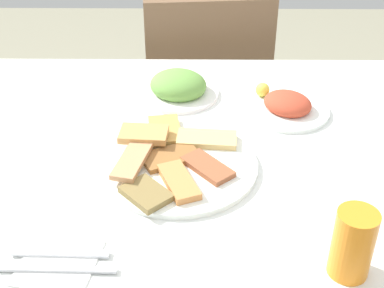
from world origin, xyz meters
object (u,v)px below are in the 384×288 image
at_px(dining_chair, 205,98).
at_px(spoon, 60,253).
at_px(fork, 56,269).
at_px(salad_plate_greens, 178,87).
at_px(soda_can, 353,244).
at_px(pide_platter, 175,161).
at_px(dining_table, 201,178).
at_px(paper_napkin, 58,262).
at_px(salad_plate_rice, 286,106).

height_order(dining_chair, spoon, dining_chair).
xyz_separation_m(dining_chair, fork, (-0.26, -1.06, 0.27)).
relative_size(salad_plate_greens, soda_can, 1.66).
relative_size(soda_can, fork, 0.61).
bearing_deg(fork, pide_platter, 58.88).
relative_size(dining_table, dining_chair, 1.29).
distance_m(paper_napkin, fork, 0.02).
relative_size(dining_table, soda_can, 9.42).
distance_m(dining_chair, salad_plate_rice, 0.64).
xyz_separation_m(salad_plate_rice, fork, (-0.44, -0.52, -0.01)).
xyz_separation_m(pide_platter, paper_napkin, (-0.18, -0.28, -0.01)).
relative_size(dining_table, pide_platter, 3.37).
relative_size(pide_platter, soda_can, 2.80).
relative_size(pide_platter, salad_plate_greens, 1.68).
distance_m(salad_plate_greens, salad_plate_rice, 0.27).
height_order(soda_can, spoon, soda_can).
height_order(dining_chair, salad_plate_greens, dining_chair).
bearing_deg(dining_chair, paper_napkin, -103.81).
height_order(dining_table, salad_plate_greens, salad_plate_greens).
bearing_deg(paper_napkin, salad_plate_rice, 48.67).
relative_size(salad_plate_greens, salad_plate_rice, 1.00).
relative_size(paper_napkin, spoon, 0.75).
height_order(salad_plate_rice, soda_can, soda_can).
distance_m(dining_table, pide_platter, 0.13).
xyz_separation_m(pide_platter, spoon, (-0.18, -0.26, -0.01)).
height_order(pide_platter, salad_plate_greens, salad_plate_greens).
height_order(dining_table, soda_can, soda_can).
bearing_deg(spoon, dining_chair, 77.29).
relative_size(pide_platter, fork, 1.71).
xyz_separation_m(fork, spoon, (0.00, 0.04, 0.00)).
bearing_deg(salad_plate_greens, paper_napkin, -107.24).
bearing_deg(salad_plate_greens, salad_plate_rice, -16.98).
relative_size(dining_chair, salad_plate_rice, 4.42).
height_order(dining_chair, paper_napkin, dining_chair).
bearing_deg(dining_table, soda_can, -56.38).
bearing_deg(dining_chair, pide_platter, -95.48).
distance_m(pide_platter, salad_plate_rice, 0.34).
xyz_separation_m(salad_plate_greens, spoon, (-0.18, -0.56, -0.02)).
bearing_deg(spoon, salad_plate_rice, 48.96).
bearing_deg(salad_plate_rice, fork, -130.34).
distance_m(pide_platter, salad_plate_greens, 0.31).
height_order(pide_platter, fork, pide_platter).
distance_m(soda_can, fork, 0.48).
height_order(paper_napkin, fork, fork).
bearing_deg(soda_can, salad_plate_greens, 116.16).
bearing_deg(soda_can, fork, -179.44).
bearing_deg(dining_chair, salad_plate_greens, -99.36).
height_order(salad_plate_greens, paper_napkin, salad_plate_greens).
bearing_deg(salad_plate_rice, salad_plate_greens, 163.02).
xyz_separation_m(salad_plate_greens, fork, (-0.18, -0.60, -0.02)).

